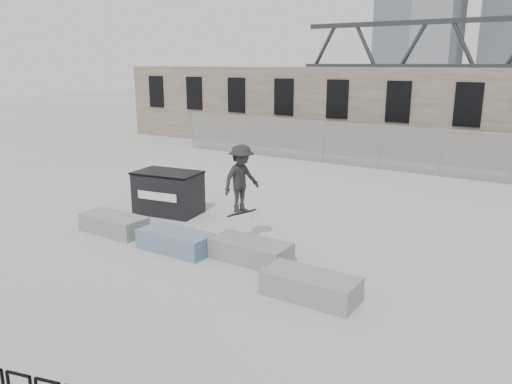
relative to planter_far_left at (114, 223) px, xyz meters
The scene contains 9 objects.
ground 3.34m from the planter_far_left, ahead, with size 120.00×120.00×0.00m, color #BAB9B4.
stone_wall 16.87m from the planter_far_left, 78.58° to the left, with size 36.00×2.58×4.50m.
chainlink_fence 13.13m from the planter_far_left, 75.34° to the left, with size 22.06×0.06×2.02m.
planter_far_left is the anchor object (origin of this frame).
planter_center_left 2.44m from the planter_far_left, ahead, with size 2.00×0.90×0.52m.
planter_center_right 4.47m from the planter_far_left, ahead, with size 2.00×0.90×0.52m.
planter_offset 6.63m from the planter_far_left, ahead, with size 2.00×0.90×0.52m.
dumpster 2.34m from the planter_far_left, 89.98° to the left, with size 2.25×1.57×1.37m.
skateboarder 4.25m from the planter_far_left, 13.46° to the left, with size 0.87×1.24×1.93m.
Camera 1 is at (7.49, -9.41, 4.75)m, focal length 35.00 mm.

